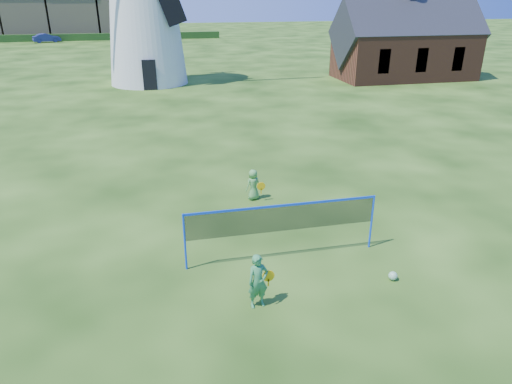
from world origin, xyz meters
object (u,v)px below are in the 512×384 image
Objects in this scene: chapel at (406,45)px; play_ball at (393,276)px; player_boy at (253,185)px; badminton_net at (282,219)px; player_girl at (258,281)px; car_right at (47,38)px.

chapel reaches higher than play_ball.
chapel is at bearing 60.61° from play_ball.
chapel is at bearing -151.41° from player_boy.
player_boy is (0.09, 3.87, -0.61)m from badminton_net.
play_ball is (3.43, 0.26, -0.53)m from player_girl.
play_ball is at bearing -119.39° from chapel.
player_boy is 5.93m from play_ball.
badminton_net is 3.91m from player_boy.
chapel is 8.78× the size of player_girl.
player_girl is 0.34× the size of car_right.
player_girl is at bearing -175.70° from play_ball.
chapel reaches higher than car_right.
chapel is 51.23× the size of play_ball.
car_right is (-17.13, 60.79, 0.09)m from player_boy.
car_right is at bearing 94.50° from player_girl.
player_girl is 1.21× the size of player_boy.
car_right reaches higher than play_ball.
chapel is 3.01× the size of car_right.
car_right is at bearing 104.77° from badminton_net.
car_right is (-19.41, 66.26, 0.51)m from play_ball.
player_girl is 3.48m from play_ball.
chapel is at bearing 46.58° from player_girl.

